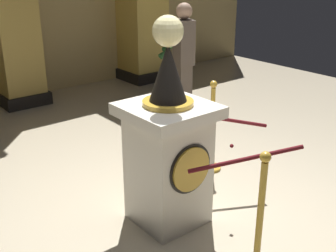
# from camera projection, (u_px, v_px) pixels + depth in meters

# --- Properties ---
(ground_plane) EXTENTS (11.23, 11.23, 0.00)m
(ground_plane) POSITION_uv_depth(u_px,v_px,m) (195.00, 211.00, 4.16)
(ground_plane) COLOR beige
(pedestal_clock) EXTENTS (0.73, 0.73, 1.87)m
(pedestal_clock) POSITION_uv_depth(u_px,v_px,m) (168.00, 148.00, 3.78)
(pedestal_clock) COLOR silver
(pedestal_clock) RESTS_ON ground_plane
(stanchion_near) EXTENTS (0.24, 0.24, 1.07)m
(stanchion_near) POSITION_uv_depth(u_px,v_px,m) (258.00, 237.00, 3.15)
(stanchion_near) COLOR gold
(stanchion_near) RESTS_ON ground_plane
(stanchion_far) EXTENTS (0.24, 0.24, 1.06)m
(stanchion_far) POSITION_uv_depth(u_px,v_px,m) (211.00, 139.00, 4.86)
(stanchion_far) COLOR gold
(stanchion_far) RESTS_ON ground_plane
(velvet_rope) EXTENTS (1.31, 1.32, 0.22)m
(velvet_rope) POSITION_uv_depth(u_px,v_px,m) (232.00, 137.00, 3.86)
(velvet_rope) COLOR #591419
(potted_palm_right) EXTENTS (0.68, 0.68, 1.01)m
(potted_palm_right) POSITION_uv_depth(u_px,v_px,m) (175.00, 82.00, 7.35)
(potted_palm_right) COLOR #2D2823
(potted_palm_right) RESTS_ON ground_plane
(bystander_guest) EXTENTS (0.33, 0.41, 1.71)m
(bystander_guest) POSITION_uv_depth(u_px,v_px,m) (184.00, 59.00, 6.26)
(bystander_guest) COLOR brown
(bystander_guest) RESTS_ON ground_plane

